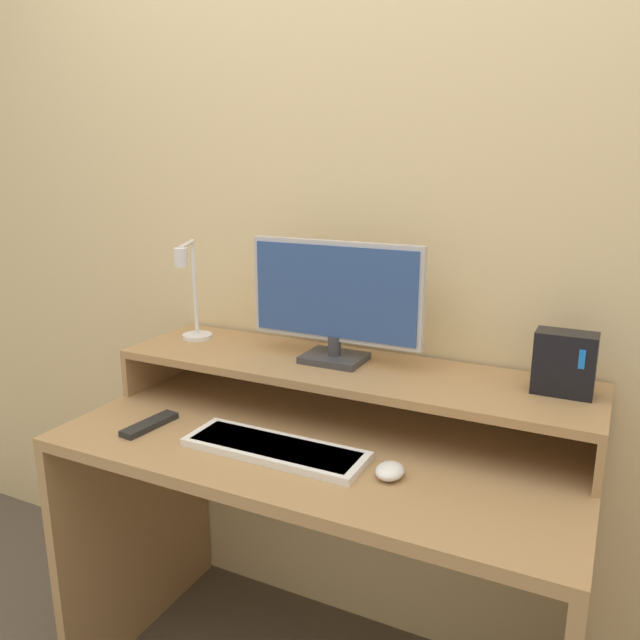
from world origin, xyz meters
The scene contains 9 objects.
wall_back centered at (0.00, 0.68, 1.25)m, with size 6.00×0.05×2.50m.
desk centered at (0.00, 0.32, 0.55)m, with size 1.28×0.64×0.78m.
monitor_shelf centered at (0.00, 0.48, 0.90)m, with size 1.28×0.33×0.14m.
monitor centered at (-0.05, 0.50, 1.09)m, with size 0.48×0.13×0.33m.
desk_lamp centered at (-0.50, 0.47, 1.06)m, with size 0.13×0.20×0.30m.
router_dock centered at (0.53, 0.52, 0.99)m, with size 0.14×0.08×0.15m.
keyboard centered at (-0.06, 0.20, 0.79)m, with size 0.44×0.14×0.02m.
mouse centered at (0.22, 0.21, 0.80)m, with size 0.06×0.08×0.03m.
remote_control centered at (-0.42, 0.18, 0.79)m, with size 0.06×0.17×0.02m.
Camera 1 is at (0.63, -0.96, 1.45)m, focal length 35.00 mm.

